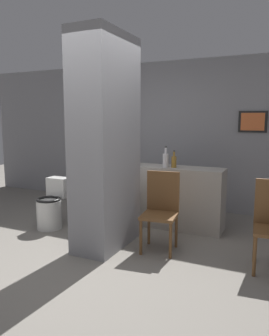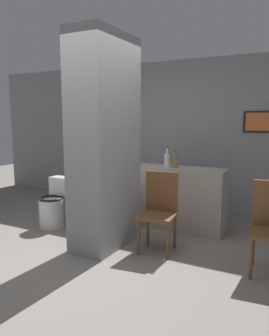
% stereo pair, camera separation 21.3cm
% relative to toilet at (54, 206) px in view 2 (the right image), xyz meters
% --- Properties ---
extents(ground_plane, '(14.00, 14.00, 0.00)m').
position_rel_toilet_xyz_m(ground_plane, '(1.07, -0.72, -0.31)').
color(ground_plane, slate).
extents(wall_back, '(8.00, 0.09, 2.60)m').
position_rel_toilet_xyz_m(wall_back, '(1.07, 1.91, 0.99)').
color(wall_back, gray).
rests_on(wall_back, ground_plane).
extents(pillar_center, '(0.52, 0.98, 2.60)m').
position_rel_toilet_xyz_m(pillar_center, '(1.08, -0.23, 0.99)').
color(pillar_center, gray).
rests_on(pillar_center, ground_plane).
extents(counter_shelf, '(1.49, 0.44, 0.90)m').
position_rel_toilet_xyz_m(counter_shelf, '(1.60, 0.79, 0.14)').
color(counter_shelf, gray).
rests_on(counter_shelf, ground_plane).
extents(toilet, '(0.36, 0.52, 0.72)m').
position_rel_toilet_xyz_m(toilet, '(0.00, 0.00, 0.00)').
color(toilet, silver).
rests_on(toilet, ground_plane).
extents(chair_near_pillar, '(0.46, 0.46, 0.96)m').
position_rel_toilet_xyz_m(chair_near_pillar, '(1.74, -0.07, 0.21)').
color(chair_near_pillar, brown).
rests_on(chair_near_pillar, ground_plane).
extents(bicycle, '(1.63, 0.42, 0.68)m').
position_rel_toilet_xyz_m(bicycle, '(0.68, 0.91, 0.02)').
color(bicycle, black).
rests_on(bicycle, ground_plane).
extents(bottle_tall, '(0.09, 0.09, 0.31)m').
position_rel_toilet_xyz_m(bottle_tall, '(1.52, 0.71, 0.70)').
color(bottle_tall, silver).
rests_on(bottle_tall, counter_shelf).
extents(bottle_short, '(0.07, 0.07, 0.25)m').
position_rel_toilet_xyz_m(bottle_short, '(1.64, 0.73, 0.68)').
color(bottle_short, olive).
rests_on(bottle_short, counter_shelf).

